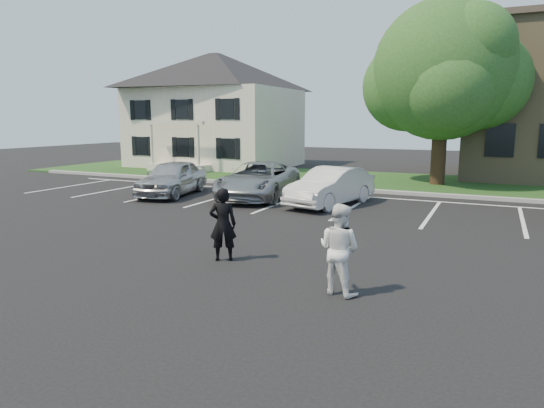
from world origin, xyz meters
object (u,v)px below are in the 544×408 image
object	(u,v)px
car_silver_west	(172,178)
car_silver_minivan	(258,180)
house	(216,110)
man_black_suit	(223,224)
tree	(446,73)
man_white_shirt	(339,249)
car_white_sedan	(331,187)

from	to	relation	value
car_silver_west	car_silver_minivan	world-z (taller)	car_silver_west
house	car_silver_west	size ratio (longest dim) A/B	2.35
man_black_suit	house	bearing A→B (deg)	-87.65
tree	car_silver_west	bearing A→B (deg)	-141.13
man_white_shirt	car_white_sedan	bearing A→B (deg)	-55.56
man_black_suit	car_white_sedan	world-z (taller)	man_black_suit
car_silver_minivan	car_white_sedan	size ratio (longest dim) A/B	1.23
house	man_white_shirt	world-z (taller)	house
house	car_silver_minivan	xyz separation A→B (m)	(8.85, -11.34, -3.09)
tree	car_silver_minivan	distance (m)	10.66
tree	car_silver_west	size ratio (longest dim) A/B	2.01
car_white_sedan	car_silver_minivan	bearing A→B (deg)	-173.99
car_silver_minivan	house	bearing A→B (deg)	119.99
house	car_white_sedan	bearing A→B (deg)	-44.21
man_white_shirt	car_silver_west	size ratio (longest dim) A/B	0.39
car_white_sedan	tree	bearing A→B (deg)	81.31
man_white_shirt	car_silver_west	distance (m)	13.11
car_white_sedan	man_black_suit	bearing A→B (deg)	-76.21
car_silver_minivan	car_white_sedan	bearing A→B (deg)	-15.53
house	car_silver_minivan	bearing A→B (deg)	-52.03
man_white_shirt	car_silver_minivan	size ratio (longest dim) A/B	0.32
house	car_silver_west	xyz separation A→B (m)	(5.20, -12.24, -3.08)
tree	man_white_shirt	distance (m)	17.18
tree	man_white_shirt	bearing A→B (deg)	-90.17
car_silver_west	car_white_sedan	distance (m)	6.93
man_black_suit	car_silver_west	bearing A→B (deg)	-76.55
man_white_shirt	car_silver_minivan	bearing A→B (deg)	-40.52
car_white_sedan	car_silver_west	bearing A→B (deg)	-162.63
man_black_suit	car_white_sedan	bearing A→B (deg)	-118.96
man_black_suit	car_white_sedan	size ratio (longest dim) A/B	0.39
tree	car_white_sedan	bearing A→B (deg)	-112.25
tree	car_silver_west	world-z (taller)	tree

